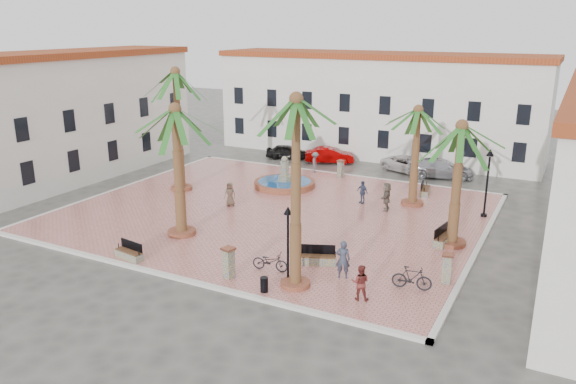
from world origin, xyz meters
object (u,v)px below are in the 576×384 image
(cyclist_a, at_px, (343,259))
(bicycle_a, at_px, (270,261))
(palm_s, at_px, (296,119))
(bicycle_b, at_px, (412,278))
(palm_nw, at_px, (176,84))
(pedestrian_fountain_a, at_px, (230,194))
(lamppost_s, at_px, (288,231))
(pedestrian_east, at_px, (387,197))
(palm_e, at_px, (461,141))
(bench_se, at_px, (318,259))
(fountain, at_px, (285,183))
(palm_sw, at_px, (176,125))
(palm_ne, at_px, (418,122))
(bench_s, at_px, (129,254))
(bench_ne, at_px, (425,190))
(pedestrian_north, at_px, (315,162))
(pedestrian_fountain_b, at_px, (362,192))
(litter_bin, at_px, (264,285))
(car_white, at_px, (409,165))
(car_silver, at_px, (441,168))
(bollard_n, at_px, (341,168))
(lamppost_e, at_px, (488,171))
(cyclist_b, at_px, (360,282))
(bollard_se, at_px, (229,262))
(bench_e, at_px, (444,239))
(bollard_e, at_px, (447,268))
(car_red, at_px, (330,155))
(car_black, at_px, (287,152))

(cyclist_a, bearing_deg, bicycle_a, -3.44)
(palm_s, relative_size, bicycle_b, 4.90)
(palm_nw, height_order, pedestrian_fountain_a, palm_nw)
(palm_s, xyz_separation_m, lamppost_s, (-0.53, 0.25, -5.34))
(cyclist_a, relative_size, pedestrian_east, 1.02)
(lamppost_s, bearing_deg, cyclist_a, 36.43)
(palm_e, xyz_separation_m, bench_se, (-5.51, -5.88, -5.60))
(fountain, xyz_separation_m, palm_sw, (-0.64, -11.65, 6.13))
(palm_ne, relative_size, bench_s, 3.75)
(palm_sw, height_order, palm_ne, palm_sw)
(palm_nw, xyz_separation_m, palm_s, (14.79, -10.41, 0.17))
(bench_ne, relative_size, pedestrian_north, 1.14)
(bench_ne, height_order, pedestrian_fountain_b, pedestrian_fountain_b)
(palm_nw, bearing_deg, litter_bin, -40.15)
(bench_s, bearing_deg, car_white, 81.37)
(bench_s, height_order, pedestrian_north, pedestrian_north)
(palm_ne, xyz_separation_m, car_silver, (-0.08, 8.57, -5.08))
(bollard_n, height_order, car_silver, bollard_n)
(palm_nw, relative_size, cyclist_a, 4.70)
(pedestrian_fountain_b, bearing_deg, lamppost_e, 29.95)
(cyclist_b, distance_m, bicycle_b, 2.73)
(bench_s, distance_m, car_silver, 26.72)
(lamppost_e, relative_size, pedestrian_north, 2.57)
(bollard_se, bearing_deg, car_white, 85.59)
(cyclist_b, bearing_deg, pedestrian_fountain_b, -85.30)
(palm_nw, distance_m, bollard_n, 14.44)
(bench_s, bearing_deg, palm_e, 42.80)
(cyclist_a, height_order, pedestrian_north, cyclist_a)
(fountain, xyz_separation_m, pedestrian_north, (0.24, 4.96, 0.54))
(pedestrian_fountain_b, bearing_deg, palm_nw, -143.51)
(palm_ne, bearing_deg, palm_e, -57.19)
(bollard_n, distance_m, pedestrian_fountain_b, 6.82)
(bicycle_b, bearing_deg, bench_e, -9.26)
(bollard_e, height_order, bicycle_a, bollard_e)
(car_red, height_order, car_white, car_red)
(palm_s, xyz_separation_m, bench_s, (-9.16, -1.21, -7.64))
(cyclist_b, bearing_deg, lamppost_s, -17.57)
(palm_ne, relative_size, lamppost_e, 1.55)
(bench_s, relative_size, litter_bin, 2.54)
(lamppost_e, distance_m, cyclist_a, 13.57)
(lamppost_e, relative_size, cyclist_b, 2.67)
(palm_s, bearing_deg, bench_ne, 84.80)
(bollard_se, height_order, pedestrian_north, pedestrian_north)
(bench_e, height_order, car_black, car_black)
(palm_nw, distance_m, pedestrian_north, 13.27)
(palm_ne, distance_m, car_red, 14.39)
(fountain, height_order, palm_e, palm_e)
(palm_e, xyz_separation_m, pedestrian_north, (-13.49, 10.93, -5.02))
(pedestrian_north, xyz_separation_m, pedestrian_east, (8.34, -6.80, 0.08))
(bench_ne, height_order, bicycle_a, bench_ne)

